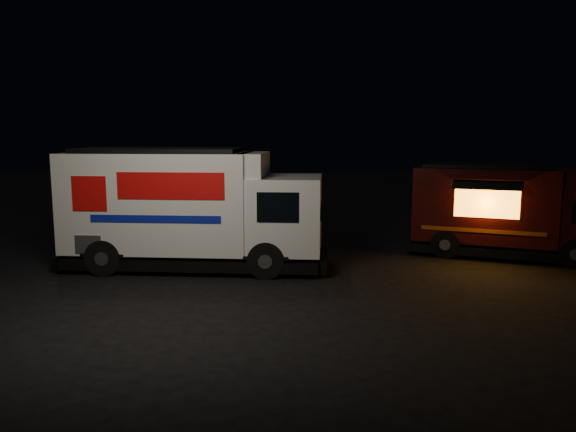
# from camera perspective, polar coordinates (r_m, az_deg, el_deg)

# --- Properties ---
(ground) EXTENTS (80.00, 80.00, 0.00)m
(ground) POSITION_cam_1_polar(r_m,az_deg,el_deg) (14.82, -1.09, -6.74)
(ground) COLOR black
(ground) RESTS_ON ground
(white_truck) EXTENTS (7.68, 2.83, 3.45)m
(white_truck) POSITION_cam_1_polar(r_m,az_deg,el_deg) (16.35, -9.37, 0.77)
(white_truck) COLOR silver
(white_truck) RESTS_ON ground
(red_truck) EXTENTS (6.63, 4.22, 2.90)m
(red_truck) POSITION_cam_1_polar(r_m,az_deg,el_deg) (18.93, 21.83, 0.48)
(red_truck) COLOR #3C0B10
(red_truck) RESTS_ON ground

